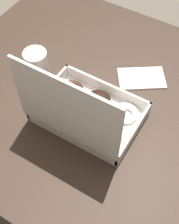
# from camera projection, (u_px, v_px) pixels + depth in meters

# --- Properties ---
(ground_plane) EXTENTS (8.00, 8.00, 0.00)m
(ground_plane) POSITION_uv_depth(u_px,v_px,m) (96.00, 183.00, 1.61)
(ground_plane) COLOR #6B6054
(dining_table) EXTENTS (1.12, 0.94, 0.72)m
(dining_table) POSITION_uv_depth(u_px,v_px,m) (99.00, 113.00, 1.11)
(dining_table) COLOR #38281E
(dining_table) RESTS_ON ground_plane
(donut_box) EXTENTS (0.32, 0.23, 0.28)m
(donut_box) POSITION_uv_depth(u_px,v_px,m) (86.00, 113.00, 0.93)
(donut_box) COLOR white
(donut_box) RESTS_ON dining_table
(coffee_mug) EXTENTS (0.08, 0.08, 0.10)m
(coffee_mug) POSITION_uv_depth(u_px,v_px,m) (36.00, 63.00, 1.05)
(coffee_mug) COLOR white
(coffee_mug) RESTS_ON dining_table
(paper_napkin) EXTENTS (0.19, 0.17, 0.01)m
(paper_napkin) POSITION_uv_depth(u_px,v_px,m) (142.00, 78.00, 1.08)
(paper_napkin) COLOR silver
(paper_napkin) RESTS_ON dining_table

